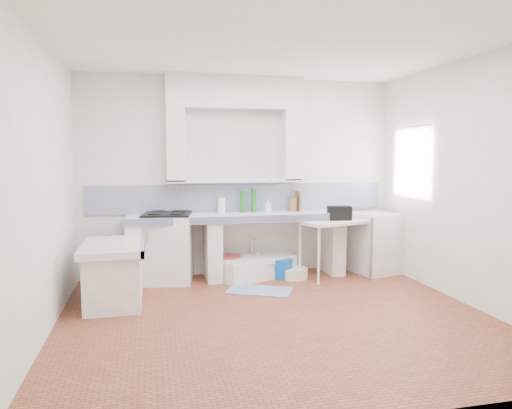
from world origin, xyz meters
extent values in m
plane|color=brown|center=(0.00, 0.00, 0.00)|extent=(4.50, 4.50, 0.00)
plane|color=white|center=(0.00, 0.00, 2.80)|extent=(4.50, 4.50, 0.00)
plane|color=white|center=(0.00, 2.00, 1.40)|extent=(4.50, 0.00, 4.50)
plane|color=white|center=(0.00, -2.00, 1.40)|extent=(4.50, 0.00, 4.50)
plane|color=white|center=(-2.25, 0.00, 1.40)|extent=(0.00, 4.50, 4.50)
plane|color=white|center=(2.25, 0.00, 1.40)|extent=(0.00, 4.50, 4.50)
cube|color=white|center=(-0.10, 1.88, 2.58)|extent=(1.90, 0.25, 0.45)
cube|color=#362211|center=(2.42, 1.20, 1.60)|extent=(0.35, 0.86, 1.06)
cube|color=white|center=(2.28, 1.20, 1.98)|extent=(0.01, 0.84, 0.24)
cube|color=white|center=(-0.10, 1.70, 0.86)|extent=(3.00, 0.60, 0.08)
cube|color=navy|center=(-0.10, 1.42, 0.86)|extent=(3.00, 0.04, 0.10)
cube|color=white|center=(-1.50, 1.70, 0.41)|extent=(0.20, 0.55, 0.82)
cube|color=white|center=(-0.45, 1.70, 0.41)|extent=(0.20, 0.55, 0.82)
cube|color=white|center=(1.30, 1.70, 0.41)|extent=(0.20, 0.55, 0.82)
cube|color=white|center=(-1.70, 0.90, 0.66)|extent=(0.70, 1.10, 0.08)
cube|color=white|center=(-1.70, 0.90, 0.31)|extent=(0.60, 1.00, 0.62)
cube|color=navy|center=(-1.37, 0.90, 0.66)|extent=(0.04, 1.10, 0.10)
cube|color=navy|center=(0.00, 1.99, 1.10)|extent=(4.27, 0.03, 0.40)
cube|color=white|center=(-1.06, 1.72, 0.45)|extent=(0.73, 0.72, 0.91)
cube|color=white|center=(0.14, 1.71, 0.13)|extent=(1.23, 0.98, 0.26)
cube|color=white|center=(1.24, 1.46, 0.40)|extent=(1.08, 0.79, 0.04)
cube|color=white|center=(1.91, 1.56, 0.44)|extent=(0.67, 0.67, 0.87)
cylinder|color=#AC2C3A|center=(-0.23, 1.74, 0.16)|extent=(0.43, 0.43, 0.31)
cylinder|color=red|center=(0.10, 1.63, 0.12)|extent=(0.33, 0.33, 0.25)
cylinder|color=blue|center=(0.50, 1.56, 0.13)|extent=(0.37, 0.37, 0.27)
cylinder|color=white|center=(0.67, 1.51, 0.07)|extent=(0.48, 0.48, 0.14)
cylinder|color=silver|center=(-0.07, 1.85, 0.15)|extent=(0.10, 0.10, 0.30)
cylinder|color=silver|center=(0.21, 1.85, 0.16)|extent=(0.09, 0.09, 0.32)
cube|color=black|center=(1.30, 1.45, 0.90)|extent=(0.33, 0.21, 0.20)
cylinder|color=#18651D|center=(0.00, 1.85, 1.06)|extent=(0.09, 0.09, 0.31)
cylinder|color=#18651D|center=(0.16, 1.85, 1.07)|extent=(0.07, 0.07, 0.34)
cube|color=brown|center=(0.74, 1.84, 1.00)|extent=(0.11, 0.09, 0.20)
cube|color=brown|center=(0.82, 1.85, 1.04)|extent=(0.03, 0.21, 0.28)
cylinder|color=white|center=(-0.30, 1.85, 1.01)|extent=(0.13, 0.13, 0.22)
imported|color=white|center=(0.36, 1.85, 0.99)|extent=(0.10, 0.10, 0.18)
cube|color=#29478C|center=(0.05, 1.00, 0.01)|extent=(0.92, 0.75, 0.01)
camera|label=1|loc=(-1.28, -4.65, 1.70)|focal=33.08mm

